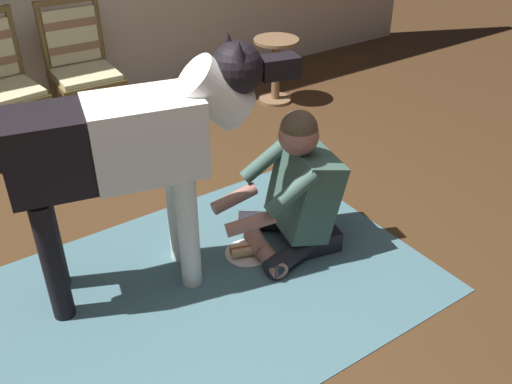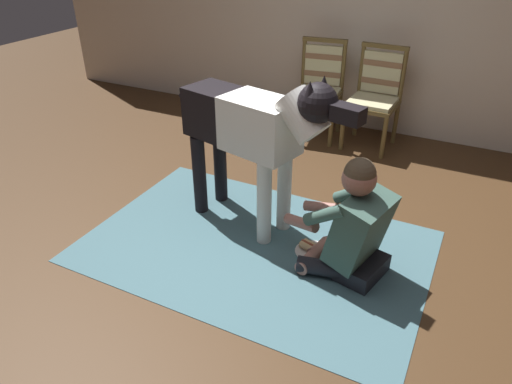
% 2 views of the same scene
% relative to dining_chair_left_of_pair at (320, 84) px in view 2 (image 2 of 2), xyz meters
% --- Properties ---
extents(ground_plane, '(13.79, 13.79, 0.00)m').
position_rel_dining_chair_left_of_pair_xyz_m(ground_plane, '(0.30, -2.11, -0.54)').
color(ground_plane, '#452D19').
extents(back_wall, '(7.97, 0.10, 2.60)m').
position_rel_dining_chair_left_of_pair_xyz_m(back_wall, '(0.30, 0.44, 0.76)').
color(back_wall, beige).
rests_on(back_wall, ground).
extents(area_rug, '(2.37, 1.57, 0.01)m').
position_rel_dining_chair_left_of_pair_xyz_m(area_rug, '(0.33, -2.13, -0.54)').
color(area_rug, '#436770').
rests_on(area_rug, ground).
extents(dining_chair_left_of_pair, '(0.51, 0.52, 0.98)m').
position_rel_dining_chair_left_of_pair_xyz_m(dining_chair_left_of_pair, '(0.00, 0.00, 0.00)').
color(dining_chair_left_of_pair, brown).
rests_on(dining_chair_left_of_pair, ground).
extents(dining_chair_right_of_pair, '(0.48, 0.49, 0.98)m').
position_rel_dining_chair_left_of_pair_xyz_m(dining_chair_right_of_pair, '(0.59, 0.00, 0.00)').
color(dining_chair_right_of_pair, brown).
rests_on(dining_chair_right_of_pair, ground).
extents(person_sitting_on_floor, '(0.72, 0.57, 0.82)m').
position_rel_dining_chair_left_of_pair_xyz_m(person_sitting_on_floor, '(0.99, -2.07, -0.21)').
color(person_sitting_on_floor, black).
rests_on(person_sitting_on_floor, ground).
extents(large_dog, '(1.50, 0.52, 1.23)m').
position_rel_dining_chair_left_of_pair_xyz_m(large_dog, '(0.19, -1.88, 0.24)').
color(large_dog, white).
rests_on(large_dog, ground).
extents(hot_dog_on_plate, '(0.25, 0.25, 0.06)m').
position_rel_dining_chair_left_of_pair_xyz_m(hot_dog_on_plate, '(0.72, -2.01, -0.52)').
color(hot_dog_on_plate, silver).
rests_on(hot_dog_on_plate, ground).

